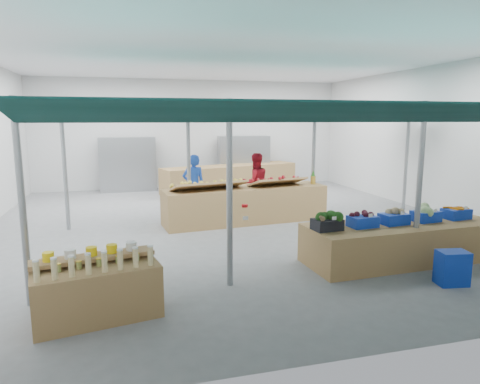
{
  "coord_description": "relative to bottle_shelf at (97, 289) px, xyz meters",
  "views": [
    {
      "loc": [
        -2.56,
        -10.48,
        2.68
      ],
      "look_at": [
        -0.19,
        -1.6,
        1.11
      ],
      "focal_mm": 32.0,
      "sensor_mm": 36.0,
      "label": 1
    }
  ],
  "objects": [
    {
      "name": "floor",
      "position": [
        3.02,
        4.67,
        -0.4
      ],
      "size": [
        13.0,
        13.0,
        0.0
      ],
      "primitive_type": "plane",
      "color": "slate",
      "rests_on": "ground"
    },
    {
      "name": "hall",
      "position": [
        3.02,
        6.1,
        2.24
      ],
      "size": [
        13.0,
        13.0,
        13.0
      ],
      "color": "silver",
      "rests_on": "ground"
    },
    {
      "name": "pole_grid",
      "position": [
        3.77,
        2.92,
        1.41
      ],
      "size": [
        10.0,
        4.6,
        3.0
      ],
      "color": "gray",
      "rests_on": "floor"
    },
    {
      "name": "awnings",
      "position": [
        3.77,
        2.92,
        2.38
      ],
      "size": [
        9.5,
        7.08,
        0.3
      ],
      "color": "#0A2B29",
      "rests_on": "pole_grid"
    },
    {
      "name": "back_shelving_left",
      "position": [
        0.52,
        10.67,
        0.6
      ],
      "size": [
        2.0,
        0.5,
        2.0
      ],
      "primitive_type": "cube",
      "color": "#B23F33",
      "rests_on": "floor"
    },
    {
      "name": "back_shelving_right",
      "position": [
        5.02,
        10.67,
        0.6
      ],
      "size": [
        2.0,
        0.5,
        2.0
      ],
      "primitive_type": "cube",
      "color": "#B23F33",
      "rests_on": "floor"
    },
    {
      "name": "bottle_shelf",
      "position": [
        0.0,
        0.0,
        0.0
      ],
      "size": [
        1.74,
        1.28,
        1.01
      ],
      "rotation": [
        0.0,
        0.0,
        0.19
      ],
      "color": "olive",
      "rests_on": "floor"
    },
    {
      "name": "veg_counter",
      "position": [
        5.49,
        1.02,
        -0.04
      ],
      "size": [
        3.83,
        1.45,
        0.73
      ],
      "primitive_type": "cube",
      "rotation": [
        0.0,
        0.0,
        0.05
      ],
      "color": "olive",
      "rests_on": "floor"
    },
    {
      "name": "fruit_counter",
      "position": [
        3.45,
        4.79,
        0.06
      ],
      "size": [
        4.39,
        1.46,
        0.92
      ],
      "primitive_type": "cube",
      "rotation": [
        0.0,
        0.0,
        0.1
      ],
      "color": "olive",
      "rests_on": "floor"
    },
    {
      "name": "far_counter",
      "position": [
        4.27,
        9.8,
        0.08
      ],
      "size": [
        5.45,
        2.58,
        0.97
      ],
      "primitive_type": "cube",
      "rotation": [
        0.0,
        0.0,
        0.29
      ],
      "color": "olive",
      "rests_on": "floor"
    },
    {
      "name": "crate_stack",
      "position": [
        5.53,
        -0.26,
        -0.12
      ],
      "size": [
        0.52,
        0.4,
        0.57
      ],
      "primitive_type": "cube",
      "rotation": [
        0.0,
        0.0,
        -0.16
      ],
      "color": "#0F33AD",
      "rests_on": "floor"
    },
    {
      "name": "vendor_left",
      "position": [
        2.25,
        5.89,
        0.46
      ],
      "size": [
        0.67,
        0.47,
        1.72
      ],
      "primitive_type": "imported",
      "rotation": [
        0.0,
        0.0,
        3.24
      ],
      "color": "#1C47B9",
      "rests_on": "floor"
    },
    {
      "name": "vendor_right",
      "position": [
        4.05,
        5.89,
        0.46
      ],
      "size": [
        0.9,
        0.73,
        1.72
      ],
      "primitive_type": "imported",
      "rotation": [
        0.0,
        0.0,
        3.24
      ],
      "color": "maroon",
      "rests_on": "floor"
    },
    {
      "name": "crate_broccoli",
      "position": [
        3.87,
        0.94,
        0.49
      ],
      "size": [
        0.53,
        0.43,
        0.35
      ],
      "rotation": [
        0.0,
        0.0,
        0.1
      ],
      "color": "black",
      "rests_on": "veg_counter"
    },
    {
      "name": "crate_beets",
      "position": [
        4.6,
        0.97,
        0.46
      ],
      "size": [
        0.53,
        0.43,
        0.29
      ],
      "rotation": [
        0.0,
        0.0,
        0.1
      ],
      "color": "#0F33AD",
      "rests_on": "veg_counter"
    },
    {
      "name": "crate_celeriac",
      "position": [
        5.28,
        1.01,
        0.47
      ],
      "size": [
        0.53,
        0.43,
        0.31
      ],
      "rotation": [
        0.0,
        0.0,
        0.1
      ],
      "color": "#0F33AD",
      "rests_on": "veg_counter"
    },
    {
      "name": "crate_cabbage",
      "position": [
        6.01,
        1.05,
        0.49
      ],
      "size": [
        0.53,
        0.43,
        0.35
      ],
      "rotation": [
        0.0,
        0.0,
        0.1
      ],
      "color": "#0F33AD",
      "rests_on": "veg_counter"
    },
    {
      "name": "crate_carrots",
      "position": [
        6.74,
        1.08,
        0.44
      ],
      "size": [
        0.53,
        0.43,
        0.29
      ],
      "rotation": [
        0.0,
        0.0,
        0.1
      ],
      "color": "#0F33AD",
      "rests_on": "veg_counter"
    },
    {
      "name": "sparrow",
      "position": [
        3.71,
        0.8,
        0.58
      ],
      "size": [
        0.12,
        0.09,
        0.11
      ],
      "rotation": [
        0.0,
        0.0,
        0.1
      ],
      "color": "brown",
      "rests_on": "crate_broccoli"
    },
    {
      "name": "pole_ribbon",
      "position": [
        2.54,
        1.65,
        0.68
      ],
      "size": [
        0.12,
        0.12,
        0.28
      ],
      "color": "red",
      "rests_on": "pole_grid"
    },
    {
      "name": "apple_heap_yellow",
      "position": [
        2.44,
        4.59,
        0.68
      ],
      "size": [
        2.0,
        1.07,
        0.27
      ],
      "rotation": [
        0.0,
        0.0,
        0.2
      ],
      "color": "#997247",
      "rests_on": "fruit_counter"
    },
    {
      "name": "apple_heap_red",
      "position": [
        4.32,
        4.78,
        0.68
      ],
      "size": [
        1.61,
        0.99,
        0.27
      ],
      "rotation": [
        0.0,
        0.0,
        0.2
      ],
      "color": "#997247",
      "rests_on": "fruit_counter"
    },
    {
      "name": "pineapple",
      "position": [
        5.4,
        4.89,
        0.7
      ],
      "size": [
        0.14,
        0.14,
        0.39
      ],
      "rotation": [
        0.0,
        0.0,
        0.2
      ],
      "color": "#8C6019",
      "rests_on": "fruit_counter"
    }
  ]
}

